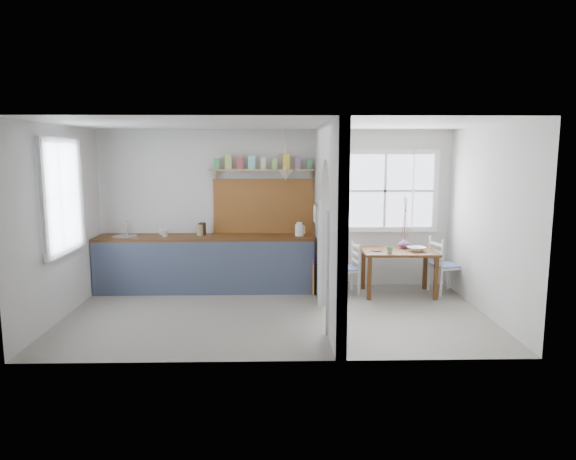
{
  "coord_description": "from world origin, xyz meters",
  "views": [
    {
      "loc": [
        0.0,
        -6.86,
        2.23
      ],
      "look_at": [
        0.17,
        0.48,
        1.12
      ],
      "focal_mm": 32.0,
      "sensor_mm": 36.0,
      "label": 1
    }
  ],
  "objects_px": {
    "chair_left": "(345,268)",
    "kettle": "(299,229)",
    "chair_right": "(446,265)",
    "dining_table": "(398,272)",
    "vase": "(404,243)"
  },
  "relations": [
    {
      "from": "chair_right",
      "to": "kettle",
      "type": "distance_m",
      "value": 2.41
    },
    {
      "from": "chair_left",
      "to": "vase",
      "type": "height_order",
      "value": "vase"
    },
    {
      "from": "chair_left",
      "to": "dining_table",
      "type": "bearing_deg",
      "value": 73.59
    },
    {
      "from": "chair_left",
      "to": "kettle",
      "type": "distance_m",
      "value": 0.97
    },
    {
      "from": "dining_table",
      "to": "kettle",
      "type": "distance_m",
      "value": 1.71
    },
    {
      "from": "chair_left",
      "to": "chair_right",
      "type": "relative_size",
      "value": 0.9
    },
    {
      "from": "dining_table",
      "to": "kettle",
      "type": "relative_size",
      "value": 5.23
    },
    {
      "from": "chair_left",
      "to": "chair_right",
      "type": "bearing_deg",
      "value": 79.26
    },
    {
      "from": "chair_left",
      "to": "vase",
      "type": "bearing_deg",
      "value": 85.27
    },
    {
      "from": "chair_right",
      "to": "kettle",
      "type": "height_order",
      "value": "kettle"
    },
    {
      "from": "chair_right",
      "to": "kettle",
      "type": "relative_size",
      "value": 4.15
    },
    {
      "from": "chair_right",
      "to": "vase",
      "type": "bearing_deg",
      "value": 67.54
    },
    {
      "from": "kettle",
      "to": "vase",
      "type": "bearing_deg",
      "value": -0.19
    },
    {
      "from": "chair_left",
      "to": "chair_right",
      "type": "height_order",
      "value": "chair_right"
    },
    {
      "from": "kettle",
      "to": "vase",
      "type": "relative_size",
      "value": 1.25
    }
  ]
}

